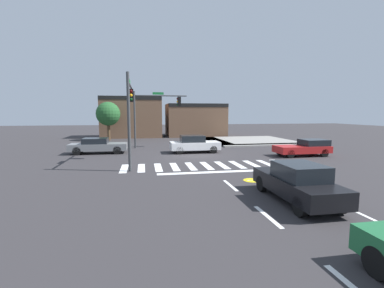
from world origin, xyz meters
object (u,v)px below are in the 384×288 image
Objects in this scene: car_red at (305,148)px; car_black at (297,182)px; car_white at (194,144)px; traffic_signal_southwest at (130,105)px; roadside_tree at (108,114)px; car_gray at (98,146)px; traffic_signal_northwest at (155,109)px.

car_red is 12.53m from car_black.
car_white is 0.97× the size of car_black.
traffic_signal_southwest reaches higher than car_red.
traffic_signal_southwest reaches higher than car_black.
car_red is 0.88× the size of roadside_tree.
car_white is at bearing -46.05° from traffic_signal_southwest.
traffic_signal_southwest reaches higher than car_gray.
car_red is 0.90× the size of car_gray.
car_white is (3.26, -4.02, -3.15)m from traffic_signal_northwest.
car_red is (8.58, -3.47, -0.08)m from car_white.
car_gray is 11.79m from roadside_tree.
traffic_signal_southwest is at bearing -78.50° from roadside_tree.
traffic_signal_northwest is 18.74m from car_black.
car_gray is 17.75m from car_black.
traffic_signal_northwest is 6.77m from car_gray.
car_white is at bearing 6.29° from car_black.
traffic_signal_northwest is 1.17× the size of car_gray.
traffic_signal_northwest is 6.06m from car_white.
car_black is (1.52, -13.83, 0.00)m from car_white.
car_black is at bearing -83.71° from car_white.
car_black reaches higher than car_gray.
traffic_signal_southwest reaches higher than roadside_tree.
car_black is 0.91× the size of roadside_tree.
traffic_signal_southwest is 1.32× the size of car_black.
traffic_signal_northwest reaches higher than car_black.
car_white reaches higher than car_red.
traffic_signal_southwest is 7.53m from car_gray.
car_black is at bearing -142.27° from traffic_signal_southwest.
car_red is at bearing -83.42° from traffic_signal_southwest.
roadside_tree is at bearing 92.32° from car_gray.
car_black reaches higher than car_white.
car_gray is at bearing -14.57° from car_red.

